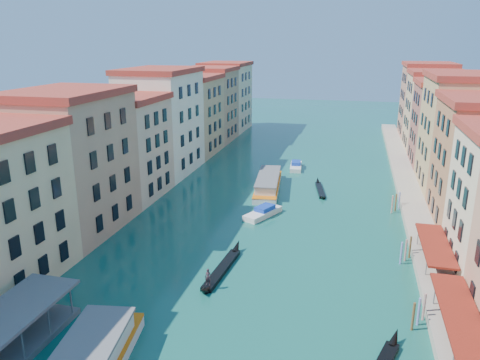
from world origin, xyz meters
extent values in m
cube|color=tan|center=(-26.00, 39.50, 9.50)|extent=(12.00, 17.00, 19.00)
cube|color=maroon|center=(-26.00, 39.50, 19.50)|extent=(12.80, 17.40, 1.00)
cube|color=tan|center=(-26.00, 55.00, 8.25)|extent=(12.00, 14.00, 16.50)
cube|color=maroon|center=(-26.00, 55.00, 17.00)|extent=(12.80, 14.40, 1.00)
cube|color=beige|center=(-26.00, 71.00, 10.00)|extent=(12.00, 18.00, 20.00)
cube|color=maroon|center=(-26.00, 71.00, 20.50)|extent=(12.80, 18.40, 1.00)
cube|color=tan|center=(-26.00, 88.00, 8.75)|extent=(12.00, 16.00, 17.50)
cube|color=maroon|center=(-26.00, 88.00, 18.00)|extent=(12.80, 16.40, 1.00)
cube|color=#A67E5B|center=(-26.00, 103.50, 9.25)|extent=(12.00, 15.00, 18.50)
cube|color=maroon|center=(-26.00, 103.50, 19.00)|extent=(12.80, 15.40, 1.00)
cube|color=beige|center=(-26.00, 119.50, 9.50)|extent=(12.00, 17.00, 19.00)
cube|color=maroon|center=(-26.00, 119.50, 19.50)|extent=(12.80, 17.40, 1.00)
cube|color=tan|center=(30.00, 71.00, 10.00)|extent=(12.00, 18.00, 20.00)
cube|color=maroon|center=(30.00, 71.00, 20.50)|extent=(12.80, 18.40, 1.00)
cube|color=#965044|center=(30.00, 87.50, 8.75)|extent=(12.00, 15.00, 17.50)
cube|color=maroon|center=(30.00, 87.50, 18.00)|extent=(12.80, 15.40, 1.00)
cube|color=tan|center=(30.00, 103.00, 9.25)|extent=(12.00, 16.00, 18.50)
cube|color=maroon|center=(30.00, 103.00, 19.00)|extent=(12.80, 16.40, 1.00)
cube|color=#A86A53|center=(30.00, 119.50, 9.75)|extent=(12.00, 17.00, 19.50)
cube|color=maroon|center=(30.00, 119.50, 20.00)|extent=(12.80, 17.40, 1.00)
cube|color=#A39783|center=(22.00, 65.00, 0.50)|extent=(4.00, 140.00, 1.00)
cube|color=maroon|center=(22.20, 23.50, 3.00)|extent=(3.20, 15.30, 0.25)
cylinder|color=slate|center=(20.80, 28.60, 1.50)|extent=(0.12, 0.12, 3.00)
cube|color=maroon|center=(22.20, 39.00, 3.00)|extent=(3.20, 12.60, 0.25)
cylinder|color=slate|center=(20.80, 34.80, 1.50)|extent=(0.12, 0.12, 3.00)
cylinder|color=slate|center=(20.80, 43.20, 1.50)|extent=(0.12, 0.12, 3.00)
cube|color=slate|center=(-16.00, 12.00, 0.30)|extent=(5.00, 16.00, 0.60)
cylinder|color=brown|center=(18.50, 25.00, 1.30)|extent=(0.24, 0.24, 3.20)
cylinder|color=brown|center=(19.10, 26.00, 1.30)|extent=(0.24, 0.24, 3.20)
cylinder|color=brown|center=(19.70, 27.00, 1.30)|extent=(0.24, 0.24, 3.20)
cylinder|color=brown|center=(18.50, 39.00, 1.30)|extent=(0.24, 0.24, 3.20)
cylinder|color=brown|center=(19.10, 40.00, 1.30)|extent=(0.24, 0.24, 3.20)
cylinder|color=brown|center=(19.70, 41.00, 1.30)|extent=(0.24, 0.24, 3.20)
cylinder|color=brown|center=(18.50, 57.00, 1.30)|extent=(0.24, 0.24, 3.20)
cylinder|color=brown|center=(19.10, 58.00, 1.30)|extent=(0.24, 0.24, 3.20)
cylinder|color=brown|center=(19.70, 59.00, 1.30)|extent=(0.24, 0.24, 3.20)
cylinder|color=brown|center=(-18.50, 16.00, 1.30)|extent=(0.24, 0.24, 3.20)
cube|color=silver|center=(-2.73, 64.31, 0.53)|extent=(5.88, 18.00, 1.06)
cube|color=silver|center=(-2.73, 64.31, 1.68)|extent=(5.05, 14.44, 1.41)
cube|color=slate|center=(-2.73, 64.31, 2.52)|extent=(5.36, 14.90, 0.22)
cube|color=orange|center=(-2.73, 64.31, 1.02)|extent=(5.92, 18.00, 0.22)
cube|color=black|center=(-2.17, 31.90, 0.25)|extent=(1.97, 10.33, 0.51)
cone|color=black|center=(-1.77, 37.60, 0.68)|extent=(1.19, 2.36, 1.92)
cone|color=black|center=(-2.57, 26.21, 0.57)|extent=(1.16, 1.96, 1.69)
imported|color=#35232B|center=(-2.47, 27.58, 1.44)|extent=(0.75, 0.52, 1.97)
cone|color=black|center=(16.77, 22.40, 0.64)|extent=(1.57, 2.32, 1.78)
cube|color=black|center=(6.63, 65.52, 0.21)|extent=(2.55, 8.64, 0.43)
cone|color=black|center=(5.78, 70.22, 0.57)|extent=(1.18, 2.04, 1.60)
cone|color=black|center=(7.47, 60.82, 0.48)|extent=(1.13, 1.71, 1.41)
cube|color=silver|center=(-1.01, 50.82, 0.42)|extent=(5.20, 7.65, 0.84)
cube|color=#1539AB|center=(-0.79, 51.30, 1.16)|extent=(3.05, 3.66, 0.74)
cube|color=silver|center=(0.36, 79.80, 0.41)|extent=(2.91, 7.38, 0.82)
cube|color=#1539AB|center=(0.32, 80.31, 1.13)|extent=(2.12, 3.24, 0.72)
camera|label=1|loc=(11.97, -15.99, 26.33)|focal=35.00mm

